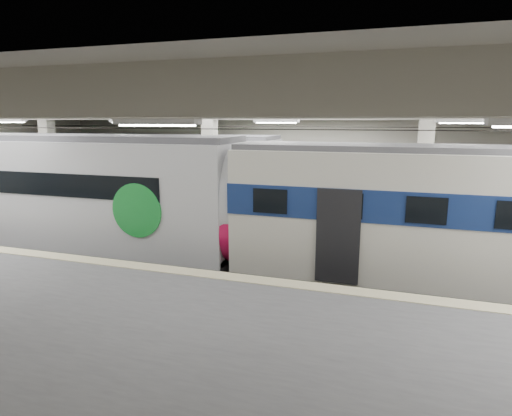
% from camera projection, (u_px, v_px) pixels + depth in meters
% --- Properties ---
extents(station_hall, '(36.00, 24.00, 5.75)m').
position_uv_depth(station_hall, '(240.00, 184.00, 11.82)').
color(station_hall, black).
rests_on(station_hall, ground).
extents(modern_emu, '(13.84, 2.86, 4.46)m').
position_uv_depth(modern_emu, '(104.00, 199.00, 15.41)').
color(modern_emu, silver).
rests_on(modern_emu, ground).
extents(older_rer, '(12.95, 2.86, 4.29)m').
position_uv_depth(older_rer, '(460.00, 220.00, 11.88)').
color(older_rer, beige).
rests_on(older_rer, ground).
extents(far_train, '(13.52, 3.22, 4.31)m').
position_uv_depth(far_train, '(144.00, 177.00, 21.08)').
color(far_train, silver).
rests_on(far_train, ground).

